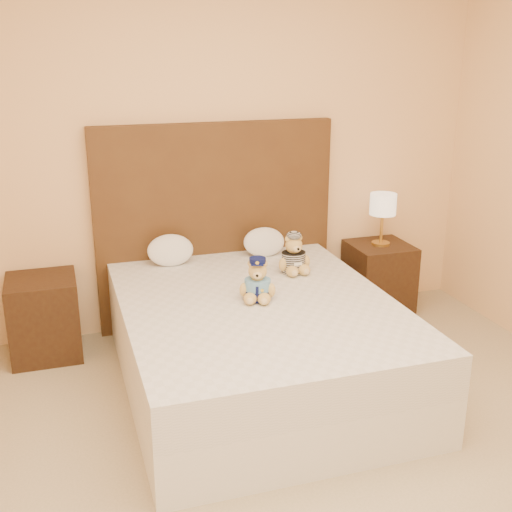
{
  "coord_description": "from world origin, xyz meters",
  "views": [
    {
      "loc": [
        -1.09,
        -2.2,
        2.02
      ],
      "look_at": [
        0.07,
        1.45,
        0.75
      ],
      "focal_mm": 45.0,
      "sensor_mm": 36.0,
      "label": 1
    }
  ],
  "objects_px": {
    "teddy_police": "(258,279)",
    "teddy_prisoner": "(294,254)",
    "bed": "(258,342)",
    "pillow_right": "(264,241)",
    "pillow_left": "(170,249)",
    "nightstand_left": "(44,317)",
    "nightstand_right": "(378,278)",
    "lamp": "(383,207)"
  },
  "relations": [
    {
      "from": "teddy_police",
      "to": "teddy_prisoner",
      "type": "xyz_separation_m",
      "value": [
        0.38,
        0.39,
        0.0
      ]
    },
    {
      "from": "bed",
      "to": "pillow_right",
      "type": "distance_m",
      "value": 0.97
    },
    {
      "from": "pillow_left",
      "to": "pillow_right",
      "type": "xyz_separation_m",
      "value": [
        0.69,
        0.0,
        -0.0
      ]
    },
    {
      "from": "nightstand_left",
      "to": "pillow_right",
      "type": "height_order",
      "value": "pillow_right"
    },
    {
      "from": "pillow_left",
      "to": "nightstand_right",
      "type": "bearing_deg",
      "value": -1.06
    },
    {
      "from": "nightstand_left",
      "to": "lamp",
      "type": "relative_size",
      "value": 1.38
    },
    {
      "from": "lamp",
      "to": "pillow_left",
      "type": "distance_m",
      "value": 1.63
    },
    {
      "from": "nightstand_left",
      "to": "bed",
      "type": "bearing_deg",
      "value": -32.62
    },
    {
      "from": "pillow_left",
      "to": "nightstand_left",
      "type": "bearing_deg",
      "value": -178.04
    },
    {
      "from": "nightstand_right",
      "to": "pillow_right",
      "type": "xyz_separation_m",
      "value": [
        -0.94,
        0.03,
        0.38
      ]
    },
    {
      "from": "bed",
      "to": "lamp",
      "type": "distance_m",
      "value": 1.59
    },
    {
      "from": "teddy_police",
      "to": "pillow_left",
      "type": "relative_size",
      "value": 0.82
    },
    {
      "from": "teddy_prisoner",
      "to": "lamp",
      "type": "bearing_deg",
      "value": 20.21
    },
    {
      "from": "nightstand_left",
      "to": "pillow_left",
      "type": "relative_size",
      "value": 1.71
    },
    {
      "from": "teddy_police",
      "to": "teddy_prisoner",
      "type": "bearing_deg",
      "value": 65.48
    },
    {
      "from": "pillow_right",
      "to": "bed",
      "type": "bearing_deg",
      "value": -110.74
    },
    {
      "from": "nightstand_right",
      "to": "teddy_police",
      "type": "relative_size",
      "value": 2.09
    },
    {
      "from": "lamp",
      "to": "nightstand_right",
      "type": "bearing_deg",
      "value": 0.0
    },
    {
      "from": "teddy_police",
      "to": "pillow_right",
      "type": "xyz_separation_m",
      "value": [
        0.31,
        0.81,
        -0.02
      ]
    },
    {
      "from": "teddy_police",
      "to": "nightstand_right",
      "type": "bearing_deg",
      "value": 51.54
    },
    {
      "from": "teddy_police",
      "to": "pillow_right",
      "type": "relative_size",
      "value": 0.85
    },
    {
      "from": "pillow_left",
      "to": "teddy_prisoner",
      "type": "bearing_deg",
      "value": -28.68
    },
    {
      "from": "nightstand_left",
      "to": "lamp",
      "type": "height_order",
      "value": "lamp"
    },
    {
      "from": "teddy_police",
      "to": "teddy_prisoner",
      "type": "height_order",
      "value": "teddy_prisoner"
    },
    {
      "from": "bed",
      "to": "pillow_left",
      "type": "height_order",
      "value": "pillow_left"
    },
    {
      "from": "teddy_prisoner",
      "to": "pillow_left",
      "type": "distance_m",
      "value": 0.87
    },
    {
      "from": "nightstand_left",
      "to": "nightstand_right",
      "type": "xyz_separation_m",
      "value": [
        2.5,
        0.0,
        0.0
      ]
    },
    {
      "from": "nightstand_right",
      "to": "lamp",
      "type": "height_order",
      "value": "lamp"
    },
    {
      "from": "nightstand_left",
      "to": "teddy_prisoner",
      "type": "bearing_deg",
      "value": -13.25
    },
    {
      "from": "nightstand_right",
      "to": "lamp",
      "type": "xyz_separation_m",
      "value": [
        -0.0,
        0.0,
        0.57
      ]
    },
    {
      "from": "nightstand_left",
      "to": "teddy_police",
      "type": "relative_size",
      "value": 2.09
    },
    {
      "from": "bed",
      "to": "lamp",
      "type": "bearing_deg",
      "value": 32.62
    },
    {
      "from": "nightstand_left",
      "to": "pillow_right",
      "type": "distance_m",
      "value": 1.61
    },
    {
      "from": "pillow_left",
      "to": "pillow_right",
      "type": "bearing_deg",
      "value": 0.0
    },
    {
      "from": "teddy_prisoner",
      "to": "nightstand_right",
      "type": "bearing_deg",
      "value": 20.21
    },
    {
      "from": "teddy_prisoner",
      "to": "pillow_left",
      "type": "xyz_separation_m",
      "value": [
        -0.76,
        0.42,
        -0.02
      ]
    },
    {
      "from": "pillow_left",
      "to": "pillow_right",
      "type": "relative_size",
      "value": 1.04
    },
    {
      "from": "nightstand_left",
      "to": "teddy_police",
      "type": "height_order",
      "value": "teddy_police"
    },
    {
      "from": "teddy_prisoner",
      "to": "pillow_right",
      "type": "height_order",
      "value": "teddy_prisoner"
    },
    {
      "from": "nightstand_left",
      "to": "teddy_police",
      "type": "bearing_deg",
      "value": -31.8
    },
    {
      "from": "bed",
      "to": "teddy_prisoner",
      "type": "height_order",
      "value": "teddy_prisoner"
    },
    {
      "from": "nightstand_right",
      "to": "teddy_police",
      "type": "distance_m",
      "value": 1.52
    }
  ]
}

